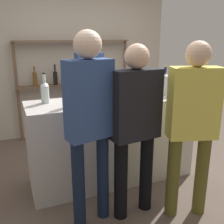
# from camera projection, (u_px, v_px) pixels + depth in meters

# --- Properties ---
(ground_plane) EXTENTS (16.00, 16.00, 0.00)m
(ground_plane) POSITION_uv_depth(u_px,v_px,m) (112.00, 177.00, 3.33)
(ground_plane) COLOR brown
(bar_counter) EXTENTS (1.96, 0.62, 1.02)m
(bar_counter) POSITION_uv_depth(u_px,v_px,m) (112.00, 140.00, 3.19)
(bar_counter) COLOR #B7B2AD
(bar_counter) RESTS_ON ground_plane
(back_wall) EXTENTS (3.56, 0.12, 2.80)m
(back_wall) POSITION_uv_depth(u_px,v_px,m) (71.00, 55.00, 4.64)
(back_wall) COLOR #B2A899
(back_wall) RESTS_ON ground_plane
(back_shelf) EXTENTS (1.98, 0.18, 1.66)m
(back_shelf) POSITION_uv_depth(u_px,v_px,m) (74.00, 73.00, 4.56)
(back_shelf) COLOR brown
(back_shelf) RESTS_ON ground_plane
(counter_bottle_0) EXTENTS (0.08, 0.08, 0.34)m
(counter_bottle_0) POSITION_uv_depth(u_px,v_px,m) (128.00, 88.00, 3.05)
(counter_bottle_0) COLOR black
(counter_bottle_0) RESTS_ON bar_counter
(counter_bottle_1) EXTENTS (0.08, 0.08, 0.33)m
(counter_bottle_1) POSITION_uv_depth(u_px,v_px,m) (165.00, 81.00, 3.48)
(counter_bottle_1) COLOR #0F1956
(counter_bottle_1) RESTS_ON bar_counter
(counter_bottle_2) EXTENTS (0.09, 0.09, 0.33)m
(counter_bottle_2) POSITION_uv_depth(u_px,v_px,m) (116.00, 90.00, 2.94)
(counter_bottle_2) COLOR silver
(counter_bottle_2) RESTS_ON bar_counter
(counter_bottle_3) EXTENTS (0.08, 0.08, 0.34)m
(counter_bottle_3) POSITION_uv_depth(u_px,v_px,m) (70.00, 94.00, 2.71)
(counter_bottle_3) COLOR black
(counter_bottle_3) RESTS_ON bar_counter
(counter_bottle_4) EXTENTS (0.09, 0.09, 0.33)m
(counter_bottle_4) POSITION_uv_depth(u_px,v_px,m) (45.00, 92.00, 2.86)
(counter_bottle_4) COLOR silver
(counter_bottle_4) RESTS_ON bar_counter
(wine_glass) EXTENTS (0.08, 0.08, 0.15)m
(wine_glass) POSITION_uv_depth(u_px,v_px,m) (152.00, 86.00, 3.25)
(wine_glass) COLOR silver
(wine_glass) RESTS_ON bar_counter
(ice_bucket) EXTENTS (0.22, 0.22, 0.24)m
(ice_bucket) POSITION_uv_depth(u_px,v_px,m) (168.00, 85.00, 3.29)
(ice_bucket) COLOR #B2B2B7
(ice_bucket) RESTS_ON bar_counter
(cork_jar) EXTENTS (0.12, 0.12, 0.16)m
(cork_jar) POSITION_uv_depth(u_px,v_px,m) (96.00, 94.00, 2.97)
(cork_jar) COLOR silver
(cork_jar) RESTS_ON bar_counter
(customer_left) EXTENTS (0.44, 0.27, 1.78)m
(customer_left) POSITION_uv_depth(u_px,v_px,m) (89.00, 115.00, 2.26)
(customer_left) COLOR #121C33
(customer_left) RESTS_ON ground_plane
(customer_right) EXTENTS (0.49, 0.32, 1.70)m
(customer_right) POSITION_uv_depth(u_px,v_px,m) (192.00, 119.00, 2.40)
(customer_right) COLOR brown
(customer_right) RESTS_ON ground_plane
(customer_center) EXTENTS (0.48, 0.25, 1.67)m
(customer_center) POSITION_uv_depth(u_px,v_px,m) (135.00, 121.00, 2.41)
(customer_center) COLOR black
(customer_center) RESTS_ON ground_plane
(server_behind_counter) EXTENTS (0.41, 0.23, 1.73)m
(server_behind_counter) POSITION_uv_depth(u_px,v_px,m) (90.00, 84.00, 3.89)
(server_behind_counter) COLOR #121C33
(server_behind_counter) RESTS_ON ground_plane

